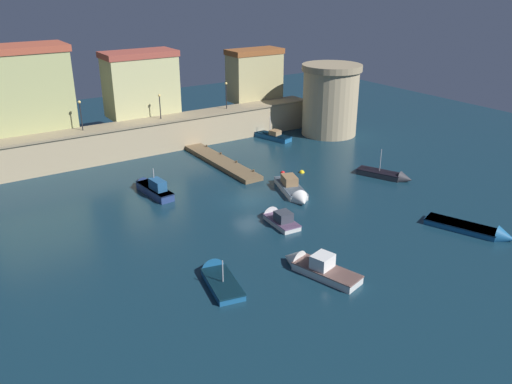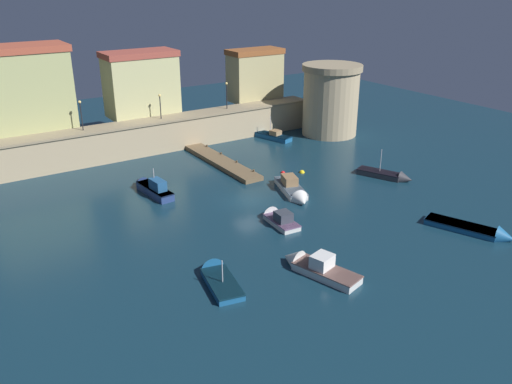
{
  "view_description": "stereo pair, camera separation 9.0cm",
  "coord_description": "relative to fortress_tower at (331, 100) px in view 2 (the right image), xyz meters",
  "views": [
    {
      "loc": [
        -24.37,
        -38.44,
        19.78
      ],
      "look_at": [
        0.0,
        -1.36,
        1.39
      ],
      "focal_mm": 36.88,
      "sensor_mm": 36.0,
      "label": 1
    },
    {
      "loc": [
        -24.3,
        -38.49,
        19.78
      ],
      "look_at": [
        0.0,
        -1.36,
        1.39
      ],
      "focal_mm": 36.88,
      "sensor_mm": 36.0,
      "label": 2
    }
  ],
  "objects": [
    {
      "name": "moored_boat_2",
      "position": [
        -16.69,
        -14.35,
        -4.22
      ],
      "size": [
        3.78,
        6.97,
        1.98
      ],
      "rotation": [
        0.0,
        0.0,
        -1.89
      ],
      "color": "silver",
      "rests_on": "ground"
    },
    {
      "name": "moored_boat_3",
      "position": [
        -28.03,
        -6.35,
        -4.08
      ],
      "size": [
        1.98,
        6.61,
        2.99
      ],
      "rotation": [
        0.0,
        0.0,
        1.66
      ],
      "color": "navy",
      "rests_on": "ground"
    },
    {
      "name": "quay_lamp_0",
      "position": [
        -30.73,
        5.78,
        1.45
      ],
      "size": [
        0.32,
        0.32,
        3.31
      ],
      "color": "black",
      "rests_on": "quay_wall"
    },
    {
      "name": "ground_plane",
      "position": [
        -21.22,
        -13.2,
        -4.65
      ],
      "size": [
        105.07,
        105.07,
        0.0
      ],
      "primitive_type": "plane",
      "color": "#112D3D"
    },
    {
      "name": "quay_wall",
      "position": [
        -21.22,
        5.78,
        -2.69
      ],
      "size": [
        41.45,
        3.24,
        3.89
      ],
      "color": "tan",
      "rests_on": "ground"
    },
    {
      "name": "mooring_buoy_1",
      "position": [
        -14.05,
        -8.89,
        -4.65
      ],
      "size": [
        0.49,
        0.49,
        0.49
      ],
      "primitive_type": "sphere",
      "color": "red",
      "rests_on": "ground"
    },
    {
      "name": "old_town_backdrop",
      "position": [
        -26.97,
        9.64,
        3.24
      ],
      "size": [
        39.72,
        5.6,
        9.27
      ],
      "color": "tan",
      "rests_on": "ground"
    },
    {
      "name": "moored_boat_4",
      "position": [
        -21.51,
        -18.36,
        -4.27
      ],
      "size": [
        1.92,
        4.72,
        1.83
      ],
      "rotation": [
        0.0,
        0.0,
        1.5
      ],
      "color": "silver",
      "rests_on": "ground"
    },
    {
      "name": "moored_boat_6",
      "position": [
        -5.67,
        -16.23,
        -4.33
      ],
      "size": [
        3.66,
        5.95,
        3.4
      ],
      "rotation": [
        0.0,
        0.0,
        -1.16
      ],
      "color": "#333338",
      "rests_on": "ground"
    },
    {
      "name": "moored_boat_0",
      "position": [
        -30.41,
        -23.57,
        -4.38
      ],
      "size": [
        2.84,
        5.74,
        2.75
      ],
      "rotation": [
        0.0,
        0.0,
        1.37
      ],
      "color": "#195689",
      "rests_on": "ground"
    },
    {
      "name": "pier_dock",
      "position": [
        -18.1,
        -2.63,
        -4.41
      ],
      "size": [
        2.19,
        13.88,
        0.7
      ],
      "color": "brown",
      "rests_on": "ground"
    },
    {
      "name": "fortress_tower",
      "position": [
        0.0,
        0.0,
        0.0
      ],
      "size": [
        7.75,
        7.75,
        9.19
      ],
      "color": "tan",
      "rests_on": "ground"
    },
    {
      "name": "quay_lamp_1",
      "position": [
        -21.45,
        5.78,
        1.23
      ],
      "size": [
        0.32,
        0.32,
        2.94
      ],
      "color": "black",
      "rests_on": "quay_wall"
    },
    {
      "name": "moored_boat_7",
      "position": [
        -7.95,
        3.13,
        -4.25
      ],
      "size": [
        3.3,
        6.87,
        3.35
      ],
      "rotation": [
        0.0,
        0.0,
        1.86
      ],
      "color": "#195689",
      "rests_on": "ground"
    },
    {
      "name": "quay_lamp_2",
      "position": [
        -12.36,
        5.78,
        1.5
      ],
      "size": [
        0.32,
        0.32,
        3.39
      ],
      "color": "black",
      "rests_on": "quay_wall"
    },
    {
      "name": "mooring_buoy_0",
      "position": [
        -12.25,
        -9.91,
        -4.65
      ],
      "size": [
        0.59,
        0.59,
        0.59
      ],
      "primitive_type": "sphere",
      "color": "yellow",
      "rests_on": "ground"
    },
    {
      "name": "moored_boat_5",
      "position": [
        -24.11,
        -26.57,
        -4.2
      ],
      "size": [
        3.39,
        6.46,
        2.13
      ],
      "rotation": [
        0.0,
        0.0,
        1.85
      ],
      "color": "silver",
      "rests_on": "ground"
    },
    {
      "name": "moored_boat_1",
      "position": [
        -8.96,
        -29.35,
        -4.39
      ],
      "size": [
        4.21,
        7.29,
        1.68
      ],
      "rotation": [
        0.0,
        0.0,
        -1.2
      ],
      "color": "#195689",
      "rests_on": "ground"
    }
  ]
}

